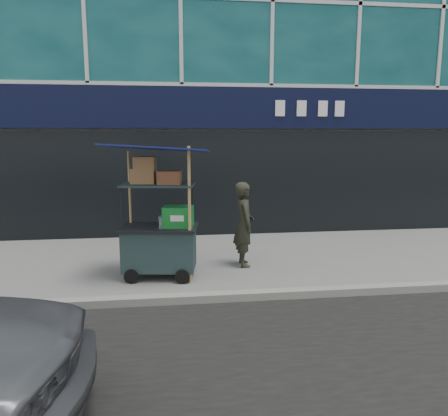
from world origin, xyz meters
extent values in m
plane|color=slate|center=(0.00, 0.00, 0.00)|extent=(80.00, 80.00, 0.00)
cube|color=gray|center=(0.00, -0.20, 0.06)|extent=(80.00, 0.18, 0.12)
cube|color=slate|center=(0.00, 7.00, 6.00)|extent=(16.00, 6.00, 12.00)
cube|color=black|center=(0.00, 3.86, 2.90)|extent=(15.68, 0.06, 0.90)
cube|color=black|center=(0.00, 3.90, 1.20)|extent=(15.68, 0.04, 2.40)
cube|color=black|center=(-0.50, 0.99, 0.48)|extent=(1.23, 0.82, 0.67)
cylinder|color=black|center=(-0.95, 0.70, 0.11)|extent=(0.23, 0.08, 0.23)
cylinder|color=black|center=(-0.15, 0.59, 0.11)|extent=(0.23, 0.08, 0.23)
cube|color=black|center=(-0.50, 0.99, 0.83)|extent=(1.32, 0.91, 0.04)
cylinder|color=black|center=(-1.06, 0.78, 1.17)|extent=(0.03, 0.03, 0.72)
cylinder|color=black|center=(-0.02, 0.64, 1.17)|extent=(0.03, 0.03, 0.72)
cylinder|color=black|center=(-0.98, 1.35, 1.17)|extent=(0.03, 0.03, 0.72)
cylinder|color=black|center=(0.06, 1.21, 1.17)|extent=(0.03, 0.03, 0.72)
cube|color=black|center=(-0.50, 0.99, 1.53)|extent=(1.23, 0.82, 0.03)
cylinder|color=#9D8046|center=(-0.02, 0.64, 1.08)|extent=(0.05, 0.05, 2.15)
cylinder|color=#9D8046|center=(-0.98, 1.35, 1.03)|extent=(0.04, 0.04, 2.06)
cube|color=#0D1149|center=(-0.50, 0.99, 2.11)|extent=(1.77, 1.36, 0.19)
cube|color=#106A27|center=(-0.19, 0.90, 1.02)|extent=(0.52, 0.40, 0.33)
cylinder|color=silver|center=(-0.47, 0.80, 0.95)|extent=(0.07, 0.07, 0.19)
cylinder|color=#1A35C9|center=(-0.47, 0.80, 1.05)|extent=(0.03, 0.03, 0.02)
cube|color=brown|center=(-0.73, 1.08, 1.67)|extent=(0.42, 0.34, 0.24)
cube|color=brown|center=(-0.32, 0.92, 1.65)|extent=(0.40, 0.32, 0.21)
cube|color=brown|center=(-0.70, 1.05, 1.88)|extent=(0.37, 0.29, 0.19)
imported|color=#28291E|center=(0.98, 1.44, 0.75)|extent=(0.39, 0.56, 1.51)
camera|label=1|loc=(-0.33, -6.02, 2.34)|focal=35.00mm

